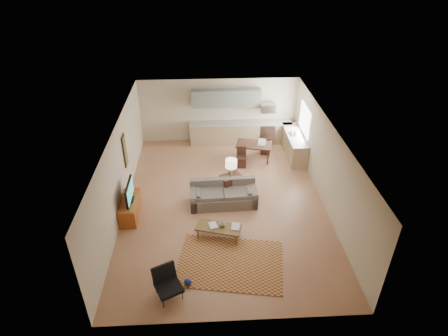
{
  "coord_description": "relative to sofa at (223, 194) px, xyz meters",
  "views": [
    {
      "loc": [
        -0.53,
        -9.91,
        7.54
      ],
      "look_at": [
        0.0,
        0.3,
        1.15
      ],
      "focal_mm": 30.0,
      "sensor_mm": 36.0,
      "label": 1
    }
  ],
  "objects": [
    {
      "name": "console_table",
      "position": [
        0.28,
        0.49,
        -0.0
      ],
      "size": [
        0.8,
        0.68,
        0.78
      ],
      "primitive_type": null,
      "rotation": [
        0.0,
        0.0,
        0.43
      ],
      "color": "#321C14",
      "rests_on": "floor"
    },
    {
      "name": "book_a",
      "position": [
        -0.49,
        -1.57,
        0.01
      ],
      "size": [
        0.39,
        0.43,
        0.03
      ],
      "primitive_type": "imported",
      "rotation": [
        0.0,
        0.0,
        0.28
      ],
      "color": "maroon",
      "rests_on": "coffee_table"
    },
    {
      "name": "vase",
      "position": [
        -0.11,
        -1.57,
        0.08
      ],
      "size": [
        0.21,
        0.21,
        0.17
      ],
      "primitive_type": "imported",
      "rotation": [
        0.0,
        0.0,
        -0.14
      ],
      "color": "black",
      "rests_on": "coffee_table"
    },
    {
      "name": "dining_chair_far",
      "position": [
        1.86,
        3.3,
        -0.01
      ],
      "size": [
        0.41,
        0.42,
        0.76
      ],
      "primitive_type": null,
      "rotation": [
        0.0,
        0.0,
        3.01
      ],
      "color": "#321C14",
      "rests_on": "floor"
    },
    {
      "name": "window_right",
      "position": [
        3.27,
        3.09,
        1.16
      ],
      "size": [
        0.02,
        1.4,
        1.05
      ],
      "primitive_type": "cube",
      "color": "white",
      "rests_on": "room"
    },
    {
      "name": "kitchen_range",
      "position": [
        2.04,
        4.27,
        0.06
      ],
      "size": [
        0.62,
        0.62,
        0.9
      ],
      "primitive_type": "cube",
      "color": "#A5A8AD",
      "rests_on": "ground"
    },
    {
      "name": "kitchen_counter_right",
      "position": [
        2.97,
        3.09,
        0.07
      ],
      "size": [
        0.64,
        2.26,
        0.92
      ],
      "primitive_type": null,
      "color": "tan",
      "rests_on": "ground"
    },
    {
      "name": "soap_bottle",
      "position": [
        2.87,
        3.18,
        0.62
      ],
      "size": [
        0.1,
        0.1,
        0.19
      ],
      "primitive_type": "imported",
      "rotation": [
        0.0,
        0.0,
        0.07
      ],
      "color": "beige",
      "rests_on": "kitchen_counter_right"
    },
    {
      "name": "coffee_table",
      "position": [
        -0.23,
        -1.59,
        -0.19
      ],
      "size": [
        1.4,
        0.87,
        0.39
      ],
      "primitive_type": null,
      "rotation": [
        0.0,
        0.0,
        -0.29
      ],
      "color": "#533B1A",
      "rests_on": "floor"
    },
    {
      "name": "table_lamp",
      "position": [
        0.28,
        0.49,
        0.7
      ],
      "size": [
        0.5,
        0.5,
        0.63
      ],
      "primitive_type": null,
      "rotation": [
        0.0,
        0.0,
        0.39
      ],
      "color": "beige",
      "rests_on": "console_table"
    },
    {
      "name": "dining_table",
      "position": [
        1.33,
        2.83,
        -0.05
      ],
      "size": [
        1.49,
        1.07,
        0.68
      ],
      "primitive_type": null,
      "rotation": [
        0.0,
        0.0,
        -0.24
      ],
      "color": "#321C14",
      "rests_on": "floor"
    },
    {
      "name": "kitchen_counter_back",
      "position": [
        0.94,
        4.27,
        0.07
      ],
      "size": [
        4.26,
        0.64,
        0.92
      ],
      "primitive_type": null,
      "color": "tan",
      "rests_on": "ground"
    },
    {
      "name": "armchair",
      "position": [
        -1.51,
        -3.63,
        -0.0
      ],
      "size": [
        0.92,
        0.92,
        0.78
      ],
      "primitive_type": null,
      "rotation": [
        0.0,
        0.0,
        0.46
      ],
      "color": "black",
      "rests_on": "floor"
    },
    {
      "name": "tv_credenza",
      "position": [
        -2.93,
        -0.46,
        -0.09
      ],
      "size": [
        0.51,
        1.33,
        0.61
      ],
      "primitive_type": null,
      "color": "#8B3D15",
      "rests_on": "floor"
    },
    {
      "name": "kitchen_microwave",
      "position": [
        2.04,
        4.29,
        1.16
      ],
      "size": [
        0.62,
        0.4,
        0.35
      ],
      "primitive_type": "cube",
      "color": "#A5A8AD",
      "rests_on": "room"
    },
    {
      "name": "book_b",
      "position": [
        0.15,
        -1.59,
        0.01
      ],
      "size": [
        0.38,
        0.43,
        0.03
      ],
      "primitive_type": "imported",
      "rotation": [
        0.0,
        0.0,
        -0.21
      ],
      "color": "navy",
      "rests_on": "coffee_table"
    },
    {
      "name": "sofa",
      "position": [
        0.0,
        0.0,
        0.0
      ],
      "size": [
        2.29,
        1.07,
        0.78
      ],
      "primitive_type": null,
      "rotation": [
        0.0,
        0.0,
        0.04
      ],
      "color": "#5F564D",
      "rests_on": "floor"
    },
    {
      "name": "tv",
      "position": [
        -2.88,
        -0.46,
        0.53
      ],
      "size": [
        0.1,
        1.02,
        0.61
      ],
      "primitive_type": null,
      "color": "black",
      "rests_on": "tv_credenza"
    },
    {
      "name": "laptop",
      "position": [
        1.6,
        2.74,
        0.4
      ],
      "size": [
        0.34,
        0.29,
        0.22
      ],
      "primitive_type": null,
      "rotation": [
        0.0,
        0.0,
        -0.32
      ],
      "color": "#A5A8AD",
      "rests_on": "dining_table"
    },
    {
      "name": "upper_cabinets",
      "position": [
        0.34,
        4.42,
        1.56
      ],
      "size": [
        2.8,
        0.34,
        0.7
      ],
      "primitive_type": "cube",
      "color": "slate",
      "rests_on": "room"
    },
    {
      "name": "rug",
      "position": [
        0.05,
        -2.64,
        -0.38
      ],
      "size": [
        3.09,
        2.38,
        0.02
      ],
      "primitive_type": "cube",
      "rotation": [
        0.0,
        0.0,
        -0.17
      ],
      "color": "maroon",
      "rests_on": "floor"
    },
    {
      "name": "wall_art_left",
      "position": [
        -3.17,
        0.99,
        1.16
      ],
      "size": [
        0.06,
        0.42,
        1.1
      ],
      "primitive_type": null,
      "color": "olive",
      "rests_on": "room"
    },
    {
      "name": "room",
      "position": [
        0.04,
        0.09,
        0.96
      ],
      "size": [
        9.0,
        9.0,
        9.0
      ],
      "color": "#9A674A",
      "rests_on": "ground"
    },
    {
      "name": "triptych",
      "position": [
        -0.06,
        4.56,
        1.36
      ],
      "size": [
        1.7,
        0.04,
        0.5
      ],
      "primitive_type": null,
      "color": "beige",
      "rests_on": "room"
    },
    {
      "name": "dining_chair_near",
      "position": [
        0.8,
        2.36,
        -0.01
      ],
      "size": [
        0.39,
        0.41,
        0.76
      ],
      "primitive_type": null,
      "rotation": [
        0.0,
        0.0,
        -0.08
      ],
      "color": "#321C14",
      "rests_on": "floor"
    }
  ]
}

